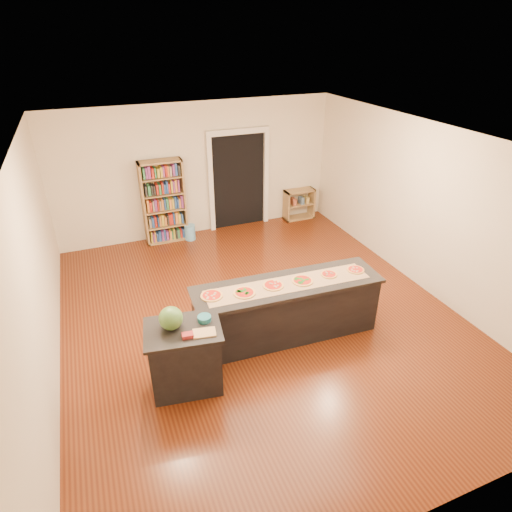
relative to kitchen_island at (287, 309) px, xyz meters
name	(u,v)px	position (x,y,z in m)	size (l,w,h in m)	color
room	(261,238)	(-0.18, 0.56, 0.94)	(6.00, 7.00, 2.80)	beige
doorway	(239,175)	(0.72, 4.02, 0.75)	(1.40, 0.09, 2.21)	black
kitchen_island	(287,309)	(0.00, 0.00, 0.00)	(2.74, 0.74, 0.91)	black
side_counter	(185,357)	(-1.62, -0.46, 0.01)	(0.92, 0.68, 0.91)	black
bookshelf	(164,202)	(-1.00, 3.85, 0.42)	(0.88, 0.31, 1.76)	#9F7E4D
low_shelf	(299,204)	(2.18, 3.86, -0.10)	(0.72, 0.31, 0.72)	#9F7E4D
waste_bin	(190,232)	(-0.53, 3.71, -0.29)	(0.23, 0.23, 0.33)	#68B4E9
kraft_paper	(288,284)	(0.00, -0.02, 0.45)	(2.38, 0.43, 0.00)	#8C6848
watermelon	(171,318)	(-1.74, -0.40, 0.60)	(0.29, 0.29, 0.29)	#144214
cutting_board	(204,333)	(-1.40, -0.64, 0.47)	(0.27, 0.18, 0.02)	tan
package_red	(188,335)	(-1.60, -0.63, 0.48)	(0.13, 0.09, 0.05)	maroon
package_teal	(204,318)	(-1.33, -0.40, 0.49)	(0.17, 0.17, 0.06)	#195966
pizza_a	(212,296)	(-1.09, 0.09, 0.46)	(0.29, 0.29, 0.02)	tan
pizza_b	(244,293)	(-0.66, -0.01, 0.46)	(0.30, 0.30, 0.02)	tan
pizza_c	(273,285)	(-0.22, 0.02, 0.46)	(0.29, 0.29, 0.02)	tan
pizza_d	(302,281)	(0.22, -0.03, 0.46)	(0.29, 0.29, 0.02)	tan
pizza_e	(329,274)	(0.66, -0.02, 0.46)	(0.25, 0.25, 0.02)	tan
pizza_f	(355,270)	(1.09, -0.05, 0.46)	(0.27, 0.27, 0.02)	tan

